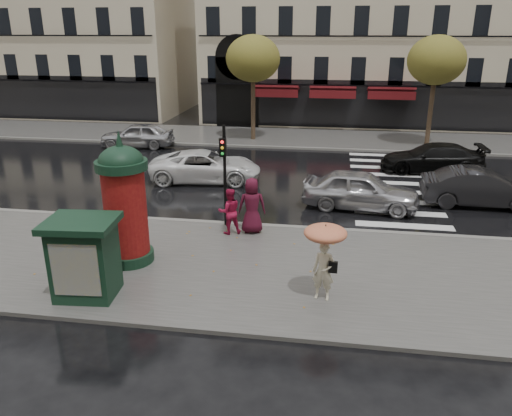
% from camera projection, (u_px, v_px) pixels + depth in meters
% --- Properties ---
extents(ground, '(160.00, 160.00, 0.00)m').
position_uv_depth(ground, '(225.00, 261.00, 15.82)').
color(ground, black).
rests_on(ground, ground).
extents(near_sidewalk, '(90.00, 7.00, 0.12)m').
position_uv_depth(near_sidewalk, '(221.00, 267.00, 15.33)').
color(near_sidewalk, '#474744').
rests_on(near_sidewalk, ground).
extents(far_sidewalk, '(90.00, 6.00, 0.12)m').
position_uv_depth(far_sidewalk, '(285.00, 138.00, 33.45)').
color(far_sidewalk, '#474744').
rests_on(far_sidewalk, ground).
extents(near_kerb, '(90.00, 0.25, 0.14)m').
position_uv_depth(near_kerb, '(242.00, 225.00, 18.58)').
color(near_kerb, slate).
rests_on(near_kerb, ground).
extents(far_kerb, '(90.00, 0.25, 0.14)m').
position_uv_depth(far_kerb, '(280.00, 147.00, 30.66)').
color(far_kerb, slate).
rests_on(far_kerb, ground).
extents(zebra_crossing, '(3.60, 11.75, 0.01)m').
position_uv_depth(zebra_crossing, '(390.00, 183.00, 23.87)').
color(zebra_crossing, silver).
rests_on(zebra_crossing, ground).
extents(tree_far_left, '(3.40, 3.40, 6.64)m').
position_uv_depth(tree_far_left, '(253.00, 59.00, 31.08)').
color(tree_far_left, '#38281C').
rests_on(tree_far_left, ground).
extents(tree_far_right, '(3.40, 3.40, 6.64)m').
position_uv_depth(tree_far_right, '(436.00, 61.00, 29.48)').
color(tree_far_right, '#38281C').
rests_on(tree_far_right, ground).
extents(woman_umbrella, '(1.12, 1.12, 2.16)m').
position_uv_depth(woman_umbrella, '(325.00, 250.00, 12.95)').
color(woman_umbrella, beige).
rests_on(woman_umbrella, near_sidewalk).
extents(woman_red, '(0.98, 0.88, 1.65)m').
position_uv_depth(woman_red, '(229.00, 211.00, 17.42)').
color(woman_red, '#A11338').
rests_on(woman_red, near_sidewalk).
extents(man_burgundy, '(1.08, 0.82, 1.99)m').
position_uv_depth(man_burgundy, '(252.00, 206.00, 17.48)').
color(man_burgundy, '#480E20').
rests_on(man_burgundy, near_sidewalk).
extents(morris_column, '(1.53, 1.53, 4.12)m').
position_uv_depth(morris_column, '(125.00, 201.00, 14.95)').
color(morris_column, black).
rests_on(morris_column, near_sidewalk).
extents(traffic_light, '(0.24, 0.34, 3.70)m').
position_uv_depth(traffic_light, '(224.00, 166.00, 17.63)').
color(traffic_light, black).
rests_on(traffic_light, near_sidewalk).
extents(newsstand, '(1.94, 1.67, 2.19)m').
position_uv_depth(newsstand, '(85.00, 257.00, 13.24)').
color(newsstand, black).
rests_on(newsstand, near_sidewalk).
extents(car_silver, '(4.85, 2.43, 1.59)m').
position_uv_depth(car_silver, '(361.00, 190.00, 20.22)').
color(car_silver, '#ACABB0').
rests_on(car_silver, ground).
extents(car_darkgrey, '(4.73, 1.73, 1.55)m').
position_uv_depth(car_darkgrey, '(481.00, 188.00, 20.54)').
color(car_darkgrey, black).
rests_on(car_darkgrey, ground).
extents(car_white, '(5.52, 3.03, 1.47)m').
position_uv_depth(car_white, '(206.00, 166.00, 23.92)').
color(car_white, white).
rests_on(car_white, ground).
extents(car_black, '(5.14, 2.22, 1.47)m').
position_uv_depth(car_black, '(432.00, 158.00, 25.41)').
color(car_black, black).
rests_on(car_black, ground).
extents(car_far_silver, '(4.61, 2.25, 1.51)m').
position_uv_depth(car_far_silver, '(137.00, 135.00, 30.78)').
color(car_far_silver, '#A8A9AD').
rests_on(car_far_silver, ground).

